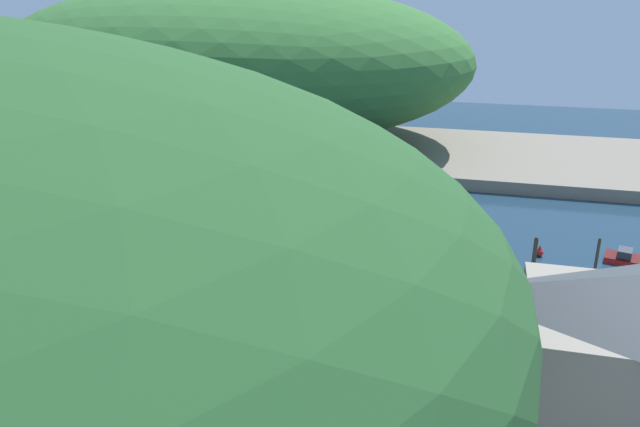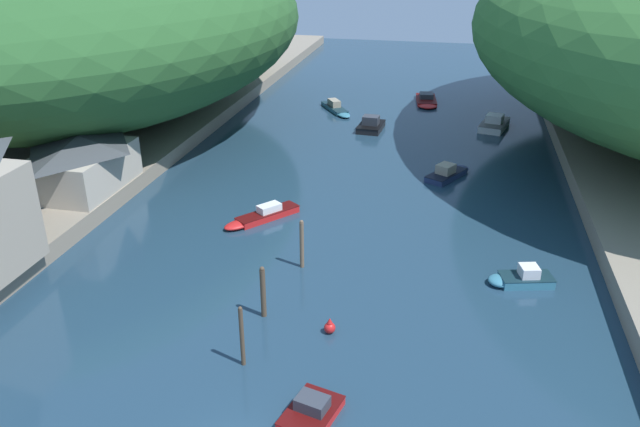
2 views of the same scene
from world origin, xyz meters
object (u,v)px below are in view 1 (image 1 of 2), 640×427
at_px(boat_far_upstream, 11,238).
at_px(boat_near_quay, 144,178).
at_px(boat_navy_launch, 630,259).
at_px(channel_buoy_near, 539,252).
at_px(boat_small_dinghy, 365,276).
at_px(boat_open_rowboat, 105,222).
at_px(boat_far_right_bank, 453,203).
at_px(boat_white_cruiser, 30,195).
at_px(boat_cabin_cruiser, 269,204).
at_px(boathouse_shed, 315,339).
at_px(person_by_boathouse, 474,369).

relative_size(boat_far_upstream, boat_near_quay, 0.98).
xyz_separation_m(boat_navy_launch, channel_buoy_near, (-0.36, 6.21, 0.04)).
relative_size(boat_small_dinghy, boat_navy_launch, 1.41).
distance_m(boat_near_quay, boat_navy_launch, 44.51).
height_order(boat_open_rowboat, boat_navy_launch, boat_open_rowboat).
bearing_deg(boat_open_rowboat, boat_far_right_bank, -62.02).
bearing_deg(boat_white_cruiser, boat_navy_launch, 81.41).
height_order(boat_cabin_cruiser, boat_navy_launch, boat_cabin_cruiser).
xyz_separation_m(boathouse_shed, boat_white_cruiser, (22.18, 33.39, -2.92)).
bearing_deg(boat_open_rowboat, person_by_boathouse, -115.07).
xyz_separation_m(boat_far_right_bank, channel_buoy_near, (-9.50, -6.77, -0.02)).
bearing_deg(boat_open_rowboat, boat_near_quay, 18.98).
distance_m(boat_small_dinghy, boat_far_upstream, 27.91).
height_order(boat_open_rowboat, boat_white_cruiser, boat_open_rowboat).
xyz_separation_m(boat_far_upstream, boat_near_quay, (16.56, -2.15, 0.13)).
bearing_deg(boat_far_right_bank, boat_white_cruiser, -3.47).
relative_size(boat_near_quay, channel_buoy_near, 7.15).
distance_m(boat_navy_launch, boat_far_right_bank, 15.88).
bearing_deg(boat_small_dinghy, boat_white_cruiser, -67.01).
height_order(boat_far_upstream, boat_near_quay, boat_near_quay).
bearing_deg(boat_white_cruiser, channel_buoy_near, 80.71).
distance_m(boat_cabin_cruiser, channel_buoy_near, 23.25).
distance_m(boat_small_dinghy, boat_navy_launch, 19.39).
bearing_deg(boat_white_cruiser, boathouse_shed, 49.59).
xyz_separation_m(boat_small_dinghy, boat_near_quay, (16.40, 25.76, 0.15)).
xyz_separation_m(boat_far_upstream, boat_far_right_bank, (16.84, -32.79, 0.03)).
bearing_deg(boat_navy_launch, boat_far_right_bank, -110.62).
xyz_separation_m(boathouse_shed, boat_far_right_bank, (29.72, -4.93, -2.87)).
xyz_separation_m(boat_small_dinghy, boat_far_right_bank, (16.68, -4.88, 0.05)).
relative_size(boat_near_quay, boat_far_right_bank, 1.60).
bearing_deg(person_by_boathouse, boat_far_right_bank, -99.77).
height_order(boathouse_shed, channel_buoy_near, boathouse_shed).
distance_m(boat_cabin_cruiser, boat_navy_launch, 29.28).
height_order(boat_small_dinghy, boat_cabin_cruiser, boat_cabin_cruiser).
height_order(boat_cabin_cruiser, person_by_boathouse, person_by_boathouse).
xyz_separation_m(boathouse_shed, channel_buoy_near, (20.23, -11.70, -2.89)).
xyz_separation_m(boat_far_upstream, person_by_boathouse, (-11.92, -35.17, 1.86)).
bearing_deg(channel_buoy_near, boat_navy_launch, -86.68).
distance_m(boathouse_shed, boat_near_quay, 39.19).
relative_size(boat_small_dinghy, boat_far_upstream, 0.88).
height_order(boat_small_dinghy, person_by_boathouse, person_by_boathouse).
height_order(boat_far_upstream, boat_far_right_bank, boat_far_right_bank).
xyz_separation_m(boat_open_rowboat, boat_cabin_cruiser, (7.84, -11.52, -0.08)).
bearing_deg(boat_near_quay, channel_buoy_near, -89.91).
distance_m(boat_white_cruiser, boat_navy_launch, 51.33).
xyz_separation_m(boat_cabin_cruiser, boat_far_right_bank, (4.39, -15.90, 0.00)).
height_order(boathouse_shed, boat_small_dinghy, boathouse_shed).
xyz_separation_m(boat_far_upstream, boat_navy_launch, (7.70, -45.78, -0.03)).
xyz_separation_m(boat_small_dinghy, person_by_boathouse, (-12.08, -7.26, 1.89)).
relative_size(boat_small_dinghy, boat_near_quay, 0.86).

